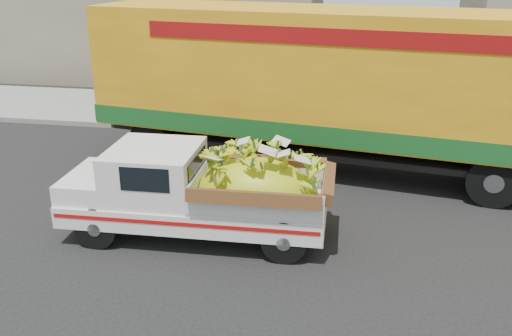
# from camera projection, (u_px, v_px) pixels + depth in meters

# --- Properties ---
(ground) EXTENTS (100.00, 100.00, 0.00)m
(ground) POSITION_uv_depth(u_px,v_px,m) (204.00, 223.00, 11.18)
(ground) COLOR black
(ground) RESTS_ON ground
(curb) EXTENTS (60.00, 0.25, 0.15)m
(curb) POSITION_uv_depth(u_px,v_px,m) (258.00, 132.00, 16.56)
(curb) COLOR gray
(curb) RESTS_ON ground
(sidewalk) EXTENTS (60.00, 4.00, 0.14)m
(sidewalk) POSITION_uv_depth(u_px,v_px,m) (269.00, 114.00, 18.50)
(sidewalk) COLOR gray
(sidewalk) RESTS_ON ground
(building_left) EXTENTS (18.00, 6.00, 5.00)m
(building_left) POSITION_uv_depth(u_px,v_px,m) (108.00, 14.00, 24.42)
(building_left) COLOR gray
(building_left) RESTS_ON ground
(pickup_truck) EXTENTS (4.84, 1.88, 1.68)m
(pickup_truck) POSITION_uv_depth(u_px,v_px,m) (215.00, 191.00, 10.35)
(pickup_truck) COLOR black
(pickup_truck) RESTS_ON ground
(semi_trailer) EXTENTS (12.07, 4.41, 3.80)m
(semi_trailer) POSITION_uv_depth(u_px,v_px,m) (342.00, 84.00, 13.17)
(semi_trailer) COLOR black
(semi_trailer) RESTS_ON ground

